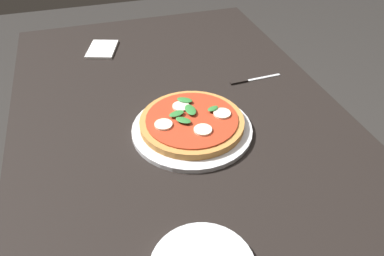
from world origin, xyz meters
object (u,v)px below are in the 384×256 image
(knife, at_px, (249,80))
(serving_tray, at_px, (192,129))
(pizza, at_px, (192,122))
(napkin, at_px, (102,49))
(dining_table, at_px, (180,144))

(knife, bearing_deg, serving_tray, -52.35)
(serving_tray, bearing_deg, knife, 127.65)
(pizza, height_order, napkin, pizza)
(dining_table, xyz_separation_m, pizza, (0.07, 0.01, 0.13))
(napkin, bearing_deg, pizza, 18.61)
(napkin, bearing_deg, serving_tray, 18.06)
(serving_tray, distance_m, pizza, 0.02)
(serving_tray, bearing_deg, dining_table, -172.32)
(napkin, xyz_separation_m, knife, (0.33, 0.40, -0.00))
(dining_table, bearing_deg, napkin, -160.09)
(pizza, distance_m, knife, 0.29)
(serving_tray, height_order, knife, serving_tray)
(pizza, xyz_separation_m, knife, (-0.17, 0.23, -0.02))
(dining_table, bearing_deg, pizza, 10.49)
(dining_table, height_order, serving_tray, serving_tray)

